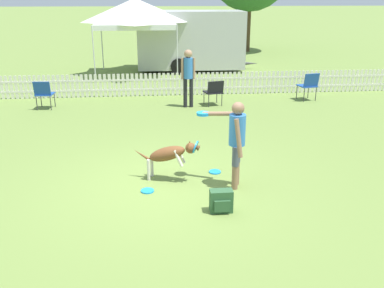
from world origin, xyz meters
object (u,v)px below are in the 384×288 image
Objects in this scene: frisbee_near_dog at (215,172)px; canopy_tent_main at (135,13)px; spectator_standing at (188,73)px; handler_person at (235,135)px; leaping_dog at (170,154)px; folding_chair_blue_left at (214,91)px; folding_chair_green_right at (44,92)px; folding_chair_center at (309,84)px; equipment_trailer at (190,39)px; frisbee_near_handler at (147,191)px; backpack_on_grass at (221,201)px.

canopy_tent_main reaches higher than frisbee_near_dog.
handler_person is at bearing 91.38° from spectator_standing.
frisbee_near_dog is at bearing 126.07° from leaping_dog.
folding_chair_green_right is at bearing -13.11° from folding_chair_blue_left.
handler_person is 1.26× the size of leaping_dog.
folding_chair_center is 0.28× the size of canopy_tent_main.
equipment_trailer reaches higher than leaping_dog.
handler_person is 6.70× the size of frisbee_near_dog.
frisbee_near_handler is (-1.52, -0.07, -0.93)m from handler_person.
frisbee_near_dog is at bearing 28.97° from frisbee_near_handler.
equipment_trailer is (2.32, 1.07, -1.16)m from canopy_tent_main.
frisbee_near_dog is 11.82m from equipment_trailer.
leaping_dog reaches higher than frisbee_near_dog.
folding_chair_center is (3.07, 0.36, 0.07)m from folding_chair_blue_left.
handler_person reaches higher than folding_chair_center.
folding_chair_center is at bearing 55.19° from frisbee_near_dog.
folding_chair_blue_left reaches higher than backpack_on_grass.
handler_person reaches higher than folding_chair_green_right.
backpack_on_grass is 6.64m from spectator_standing.
spectator_standing reaches higher than frisbee_near_handler.
handler_person is 1.80× the size of folding_chair_green_right.
canopy_tent_main is (-1.67, 10.65, 2.48)m from frisbee_near_dog.
spectator_standing is at bearing -73.92° from canopy_tent_main.
frisbee_near_handler is 11.64m from canopy_tent_main.
spectator_standing reaches higher than handler_person.
canopy_tent_main is at bearing 91.97° from frisbee_near_handler.
frisbee_near_dog is at bearing 69.36° from folding_chair_blue_left.
folding_chair_green_right reaches higher than backpack_on_grass.
backpack_on_grass is 6.73m from folding_chair_blue_left.
leaping_dog is 0.38× the size of canopy_tent_main.
frisbee_near_handler is 0.07× the size of canopy_tent_main.
folding_chair_blue_left is 0.25× the size of canopy_tent_main.
folding_chair_center is (3.81, 5.48, 0.52)m from frisbee_near_dog.
handler_person is at bearing 67.71° from backpack_on_grass.
backpack_on_grass is at bearing -36.23° from frisbee_near_handler.
handler_person reaches higher than folding_chair_blue_left.
canopy_tent_main reaches higher than backpack_on_grass.
folding_chair_blue_left is at bearing 82.53° from backpack_on_grass.
folding_chair_green_right reaches higher than frisbee_near_dog.
folding_chair_blue_left is (2.02, 5.83, 0.45)m from frisbee_near_handler.
folding_chair_center is at bearing 50.56° from frisbee_near_handler.
frisbee_near_dog is 5.14m from spectator_standing.
frisbee_near_dog is 0.07× the size of canopy_tent_main.
folding_chair_center is (3.95, 7.03, 0.36)m from backpack_on_grass.
folding_chair_green_right is 8.23m from equipment_trailer.
frisbee_near_handler is 1.46m from frisbee_near_dog.
frisbee_near_dog is at bearing 39.32° from handler_person.
handler_person is 1.72× the size of folding_chair_center.
leaping_dog is at bearing 79.76° from spectator_standing.
equipment_trailer reaches higher than frisbee_near_handler.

